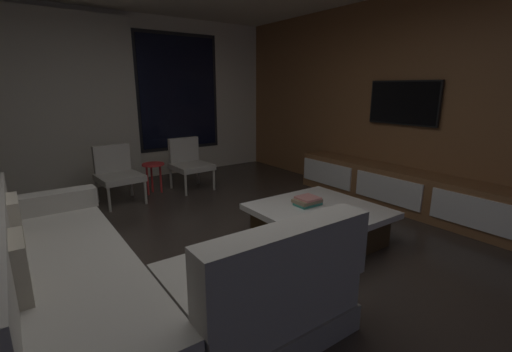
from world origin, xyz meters
TOP-DOWN VIEW (x-y plane):
  - floor at (0.00, 0.00)m, footprint 9.20×9.20m
  - back_wall_with_window at (-0.06, 3.62)m, footprint 6.60×0.30m
  - media_wall at (3.06, 0.00)m, footprint 0.12×7.80m
  - sectional_couch at (-0.85, -0.16)m, footprint 1.98×2.50m
  - coffee_table at (1.19, -0.04)m, footprint 1.16×1.16m
  - book_stack_on_coffee_table at (1.16, 0.09)m, footprint 0.27×0.21m
  - accent_chair_near_window at (0.96, 2.53)m, footprint 0.57×0.59m
  - accent_chair_by_curtain at (-0.13, 2.47)m, footprint 0.59×0.61m
  - side_stool at (0.40, 2.56)m, footprint 0.32×0.32m
  - media_console at (2.77, 0.05)m, footprint 0.46×3.10m
  - mounted_tv at (2.95, 0.25)m, footprint 0.05×0.97m

SIDE VIEW (x-z plane):
  - floor at x=0.00m, z-range 0.00..0.00m
  - coffee_table at x=1.19m, z-range 0.01..0.37m
  - media_console at x=2.77m, z-range -0.01..0.51m
  - sectional_couch at x=-0.85m, z-range -0.12..0.70m
  - side_stool at x=0.40m, z-range 0.14..0.60m
  - book_stack_on_coffee_table at x=1.16m, z-range 0.36..0.45m
  - accent_chair_near_window at x=0.96m, z-range 0.04..0.82m
  - accent_chair_by_curtain at x=-0.13m, z-range 0.04..0.82m
  - back_wall_with_window at x=-0.06m, z-range -0.01..2.69m
  - media_wall at x=3.06m, z-range 0.00..2.70m
  - mounted_tv at x=2.95m, z-range 1.07..1.63m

